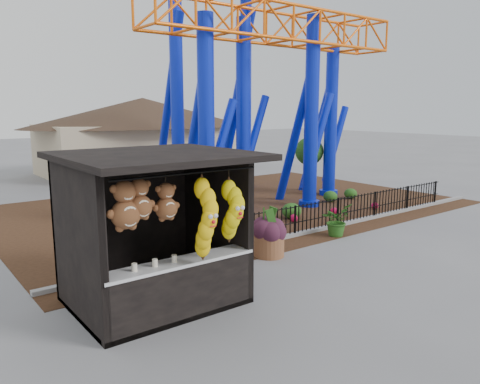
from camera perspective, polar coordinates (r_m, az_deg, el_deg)
ground at (r=10.92m, az=7.14°, el=-11.21°), size 120.00×120.00×0.00m
mulch_bed at (r=19.28m, az=-1.08°, el=-1.66°), size 18.00×12.00×0.02m
curb at (r=15.63m, az=9.90°, el=-4.44°), size 18.00×0.18×0.12m
prize_booth at (r=9.42m, az=-9.96°, el=-4.97°), size 3.50×3.40×3.12m
picket_fence at (r=16.19m, az=12.11°, el=-2.41°), size 12.20×0.06×1.00m
roller_coaster at (r=19.88m, az=1.16°, el=17.34°), size 11.00×6.37×10.82m
terracotta_planter at (r=12.78m, az=3.55°, el=-6.47°), size 1.05×1.05×0.62m
planter_foliage at (r=12.61m, az=3.59°, el=-3.73°), size 0.70×0.70×0.64m
potted_plant at (r=14.98m, az=11.65°, el=-3.37°), size 1.09×1.01×1.02m
landscaping at (r=17.91m, az=4.09°, el=-1.72°), size 8.44×4.16×0.59m
pavilion at (r=30.24m, az=-11.72°, el=8.28°), size 15.00×15.00×4.80m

